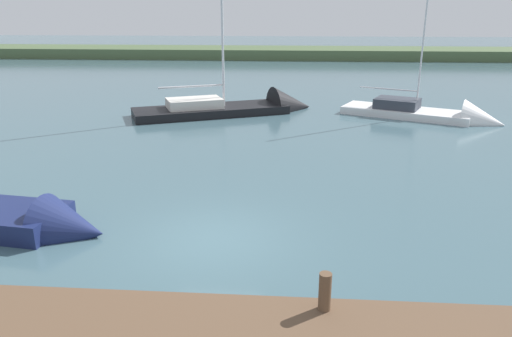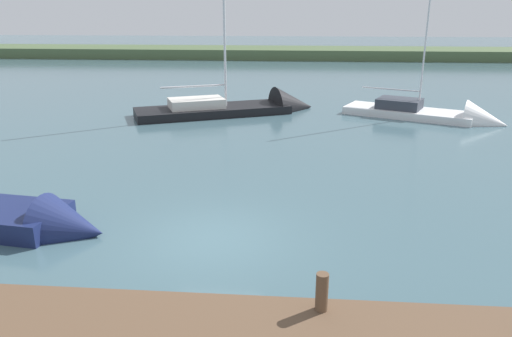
% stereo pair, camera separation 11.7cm
% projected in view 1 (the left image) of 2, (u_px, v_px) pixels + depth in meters
% --- Properties ---
extents(ground_plane, '(200.00, 200.00, 0.00)m').
position_uv_depth(ground_plane, '(214.00, 239.00, 12.95)').
color(ground_plane, '#42606B').
extents(far_shoreline, '(180.00, 8.00, 2.40)m').
position_uv_depth(far_shoreline, '(276.00, 58.00, 60.62)').
color(far_shoreline, '#4C603D').
rests_on(far_shoreline, ground_plane).
extents(mooring_post_near, '(0.23, 0.23, 0.73)m').
position_uv_depth(mooring_post_near, '(325.00, 292.00, 8.65)').
color(mooring_post_near, brown).
rests_on(mooring_post_near, dock_pier).
extents(sailboat_inner_slip, '(8.83, 5.77, 9.96)m').
position_uv_depth(sailboat_inner_slip, '(438.00, 117.00, 26.83)').
color(sailboat_inner_slip, white).
rests_on(sailboat_inner_slip, ground_plane).
extents(sailboat_far_left, '(10.84, 6.64, 11.64)m').
position_uv_depth(sailboat_far_left, '(247.00, 110.00, 28.69)').
color(sailboat_far_left, black).
rests_on(sailboat_far_left, ground_plane).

